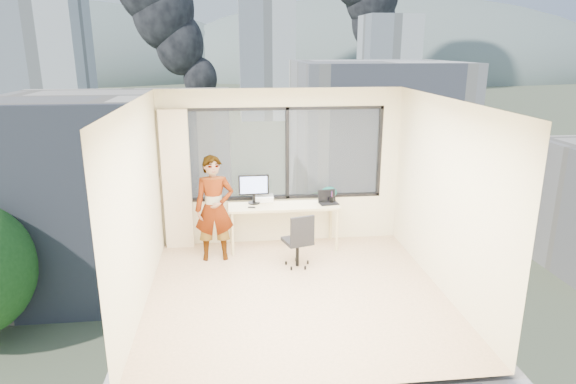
{
  "coord_description": "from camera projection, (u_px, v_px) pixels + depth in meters",
  "views": [
    {
      "loc": [
        -0.8,
        -6.09,
        3.23
      ],
      "look_at": [
        0.0,
        1.0,
        1.15
      ],
      "focal_mm": 31.09,
      "sensor_mm": 36.0,
      "label": 1
    }
  ],
  "objects": [
    {
      "name": "wall_front",
      "position": [
        325.0,
        268.0,
        4.53
      ],
      "size": [
        4.0,
        0.01,
        2.6
      ],
      "primitive_type": "cube",
      "color": "beige",
      "rests_on": "ground"
    },
    {
      "name": "cellphone",
      "position": [
        252.0,
        207.0,
        8.0
      ],
      "size": [
        0.12,
        0.08,
        0.01
      ],
      "primitive_type": "cube",
      "rotation": [
        0.0,
        0.0,
        -0.22
      ],
      "color": "black",
      "rests_on": "desk"
    },
    {
      "name": "tree_c",
      "position": [
        463.0,
        174.0,
        49.84
      ],
      "size": [
        8.4,
        8.4,
        10.0
      ],
      "primitive_type": null,
      "color": "#20521B",
      "rests_on": "exterior_ground"
    },
    {
      "name": "wall_left",
      "position": [
        138.0,
        208.0,
        6.22
      ],
      "size": [
        0.01,
        4.0,
        2.6
      ],
      "primitive_type": "cube",
      "color": "beige",
      "rests_on": "ground"
    },
    {
      "name": "window_wall",
      "position": [
        284.0,
        154.0,
        8.29
      ],
      "size": [
        3.3,
        0.16,
        1.55
      ],
      "primitive_type": null,
      "color": "black",
      "rests_on": "ground"
    },
    {
      "name": "laptop",
      "position": [
        329.0,
        198.0,
        8.17
      ],
      "size": [
        0.35,
        0.36,
        0.2
      ],
      "primitive_type": null,
      "rotation": [
        0.0,
        0.0,
        0.14
      ],
      "color": "black",
      "rests_on": "desk"
    },
    {
      "name": "near_bldg_b",
      "position": [
        372.0,
        151.0,
        46.02
      ],
      "size": [
        14.0,
        13.0,
        16.0
      ],
      "primitive_type": "cube",
      "color": "white",
      "rests_on": "exterior_ground"
    },
    {
      "name": "far_tower_a",
      "position": [
        48.0,
        65.0,
        93.67
      ],
      "size": [
        14.0,
        14.0,
        28.0
      ],
      "primitive_type": "cube",
      "color": "silver",
      "rests_on": "exterior_ground"
    },
    {
      "name": "hill_a",
      "position": [
        34.0,
        76.0,
        303.11
      ],
      "size": [
        288.0,
        216.0,
        90.0
      ],
      "primitive_type": "ellipsoid",
      "color": "slate",
      "rests_on": "exterior_ground"
    },
    {
      "name": "floor",
      "position": [
        296.0,
        293.0,
        6.8
      ],
      "size": [
        4.0,
        4.0,
        0.01
      ],
      "primitive_type": "cube",
      "color": "#D7AF8C",
      "rests_on": "ground"
    },
    {
      "name": "desk",
      "position": [
        284.0,
        226.0,
        8.28
      ],
      "size": [
        1.8,
        0.6,
        0.75
      ],
      "primitive_type": "cube",
      "color": "tan",
      "rests_on": "floor"
    },
    {
      "name": "ceiling",
      "position": [
        297.0,
        101.0,
        6.07
      ],
      "size": [
        4.0,
        4.0,
        0.01
      ],
      "primitive_type": "cube",
      "color": "white",
      "rests_on": "ground"
    },
    {
      "name": "pen_cup",
      "position": [
        332.0,
        200.0,
        8.24
      ],
      "size": [
        0.09,
        0.09,
        0.1
      ],
      "primitive_type": "cylinder",
      "rotation": [
        0.0,
        0.0,
        0.14
      ],
      "color": "black",
      "rests_on": "desk"
    },
    {
      "name": "exterior_ground",
      "position": [
        235.0,
        118.0,
        125.19
      ],
      "size": [
        400.0,
        400.0,
        0.04
      ],
      "primitive_type": "cube",
      "color": "#515B3D",
      "rests_on": "ground"
    },
    {
      "name": "person",
      "position": [
        214.0,
        209.0,
        7.7
      ],
      "size": [
        0.62,
        0.42,
        1.66
      ],
      "primitive_type": "imported",
      "rotation": [
        0.0,
        0.0,
        0.04
      ],
      "color": "#2D2D33",
      "rests_on": "floor"
    },
    {
      "name": "wall_right",
      "position": [
        445.0,
        197.0,
        6.65
      ],
      "size": [
        0.01,
        4.0,
        2.6
      ],
      "primitive_type": "cube",
      "color": "beige",
      "rests_on": "ground"
    },
    {
      "name": "curtain",
      "position": [
        177.0,
        180.0,
        8.09
      ],
      "size": [
        0.45,
        0.14,
        2.3
      ],
      "primitive_type": "cube",
      "color": "beige",
      "rests_on": "floor"
    },
    {
      "name": "far_tower_b",
      "position": [
        266.0,
        56.0,
        121.84
      ],
      "size": [
        13.0,
        13.0,
        30.0
      ],
      "primitive_type": "cube",
      "color": "silver",
      "rests_on": "exterior_ground"
    },
    {
      "name": "handbag",
      "position": [
        329.0,
        193.0,
        8.45
      ],
      "size": [
        0.29,
        0.19,
        0.21
      ],
      "primitive_type": "ellipsoid",
      "rotation": [
        0.0,
        0.0,
        -0.22
      ],
      "color": "#0D4E4D",
      "rests_on": "desk"
    },
    {
      "name": "chair",
      "position": [
        297.0,
        239.0,
        7.53
      ],
      "size": [
        0.55,
        0.55,
        0.87
      ],
      "primitive_type": null,
      "rotation": [
        0.0,
        0.0,
        0.29
      ],
      "color": "black",
      "rests_on": "floor"
    },
    {
      "name": "game_console",
      "position": [
        263.0,
        198.0,
        8.36
      ],
      "size": [
        0.35,
        0.3,
        0.08
      ],
      "primitive_type": "cube",
      "rotation": [
        0.0,
        0.0,
        -0.06
      ],
      "color": "white",
      "rests_on": "desk"
    },
    {
      "name": "tree_b",
      "position": [
        326.0,
        291.0,
        27.06
      ],
      "size": [
        7.6,
        7.6,
        9.0
      ],
      "primitive_type": null,
      "color": "#20521B",
      "rests_on": "exterior_ground"
    },
    {
      "name": "far_tower_d",
      "position": [
        25.0,
        69.0,
        144.29
      ],
      "size": [
        16.0,
        14.0,
        22.0
      ],
      "primitive_type": "cube",
      "color": "silver",
      "rests_on": "exterior_ground"
    },
    {
      "name": "near_bldg_a",
      "position": [
        122.0,
        192.0,
        36.42
      ],
      "size": [
        16.0,
        12.0,
        14.0
      ],
      "primitive_type": "cube",
      "color": "beige",
      "rests_on": "exterior_ground"
    },
    {
      "name": "monitor",
      "position": [
        254.0,
        189.0,
        8.15
      ],
      "size": [
        0.5,
        0.12,
        0.5
      ],
      "primitive_type": null,
      "rotation": [
        0.0,
        0.0,
        0.02
      ],
      "color": "black",
      "rests_on": "desk"
    },
    {
      "name": "hill_b",
      "position": [
        385.0,
        74.0,
        326.68
      ],
      "size": [
        300.0,
        220.0,
        96.0
      ],
      "primitive_type": "ellipsoid",
      "color": "slate",
      "rests_on": "exterior_ground"
    },
    {
      "name": "far_tower_c",
      "position": [
        388.0,
        62.0,
        145.44
      ],
      "size": [
        15.0,
        15.0,
        26.0
      ],
      "primitive_type": "cube",
      "color": "silver",
      "rests_on": "exterior_ground"
    }
  ]
}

